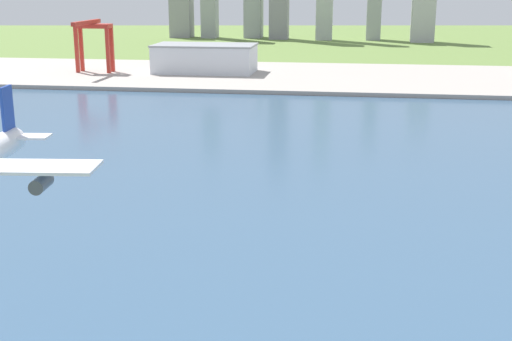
{
  "coord_description": "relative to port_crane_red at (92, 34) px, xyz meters",
  "views": [
    {
      "loc": [
        30.48,
        41.63,
        60.82
      ],
      "look_at": [
        9.83,
        180.07,
        22.43
      ],
      "focal_mm": 48.32,
      "sensor_mm": 36.0,
      "label": 1
    }
  ],
  "objects": [
    {
      "name": "warehouse_main",
      "position": [
        72.97,
        11.87,
        -15.76
      ],
      "size": [
        66.98,
        35.87,
        18.55
      ],
      "color": "silver",
      "rests_on": "industrial_pier"
    },
    {
      "name": "port_crane_red",
      "position": [
        0.0,
        0.0,
        0.0
      ],
      "size": [
        23.9,
        43.74,
        34.46
      ],
      "color": "#B72D23",
      "rests_on": "industrial_pier"
    },
    {
      "name": "industrial_pier",
      "position": [
        144.27,
        8.49,
        -26.31
      ],
      "size": [
        840.0,
        140.0,
        2.5
      ],
      "primitive_type": "cube",
      "color": "#A69D95",
      "rests_on": "ground"
    },
    {
      "name": "ground_plane",
      "position": [
        144.27,
        -181.51,
        -27.56
      ],
      "size": [
        2400.0,
        2400.0,
        0.0
      ],
      "primitive_type": "plane",
      "color": "olive"
    },
    {
      "name": "water_bay",
      "position": [
        144.27,
        -241.51,
        -27.49
      ],
      "size": [
        840.0,
        360.0,
        0.15
      ],
      "primitive_type": "cube",
      "color": "#385675",
      "rests_on": "ground"
    }
  ]
}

